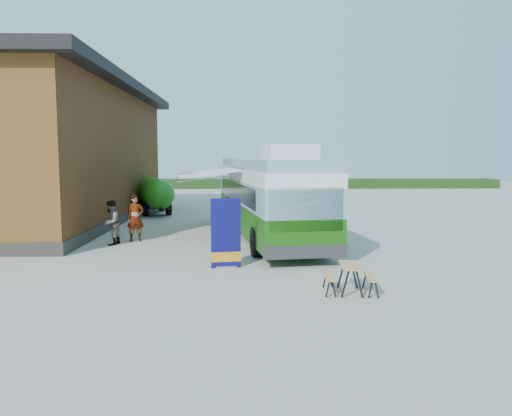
{
  "coord_description": "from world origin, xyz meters",
  "views": [
    {
      "loc": [
        -0.08,
        -17.45,
        3.51
      ],
      "look_at": [
        0.4,
        2.91,
        1.4
      ],
      "focal_mm": 35.0,
      "sensor_mm": 36.0,
      "label": 1
    }
  ],
  "objects_px": {
    "person_a": "(136,218)",
    "banner": "(226,240)",
    "bus": "(267,194)",
    "person_b": "(111,223)",
    "picnic_table": "(350,272)",
    "slurry_tanker": "(153,193)"
  },
  "relations": [
    {
      "from": "person_a",
      "to": "banner",
      "type": "bearing_deg",
      "value": -76.36
    },
    {
      "from": "person_a",
      "to": "bus",
      "type": "bearing_deg",
      "value": -13.52
    },
    {
      "from": "banner",
      "to": "person_b",
      "type": "bearing_deg",
      "value": 129.29
    },
    {
      "from": "picnic_table",
      "to": "person_b",
      "type": "relative_size",
      "value": 0.78
    },
    {
      "from": "person_a",
      "to": "person_b",
      "type": "distance_m",
      "value": 1.1
    },
    {
      "from": "banner",
      "to": "slurry_tanker",
      "type": "xyz_separation_m",
      "value": [
        -5.04,
        15.23,
        0.38
      ]
    },
    {
      "from": "bus",
      "to": "person_a",
      "type": "relative_size",
      "value": 6.66
    },
    {
      "from": "picnic_table",
      "to": "slurry_tanker",
      "type": "xyz_separation_m",
      "value": [
        -8.34,
        18.19,
        0.74
      ]
    },
    {
      "from": "banner",
      "to": "picnic_table",
      "type": "height_order",
      "value": "banner"
    },
    {
      "from": "person_b",
      "to": "slurry_tanker",
      "type": "height_order",
      "value": "slurry_tanker"
    },
    {
      "from": "bus",
      "to": "person_b",
      "type": "distance_m",
      "value": 6.62
    },
    {
      "from": "person_b",
      "to": "bus",
      "type": "bearing_deg",
      "value": 116.57
    },
    {
      "from": "picnic_table",
      "to": "person_b",
      "type": "bearing_deg",
      "value": 142.83
    },
    {
      "from": "picnic_table",
      "to": "person_a",
      "type": "xyz_separation_m",
      "value": [
        -7.21,
        7.96,
        0.43
      ]
    },
    {
      "from": "person_b",
      "to": "slurry_tanker",
      "type": "bearing_deg",
      "value": -167.7
    },
    {
      "from": "slurry_tanker",
      "to": "person_a",
      "type": "bearing_deg",
      "value": -104.41
    },
    {
      "from": "person_b",
      "to": "slurry_tanker",
      "type": "distance_m",
      "value": 10.99
    },
    {
      "from": "bus",
      "to": "person_a",
      "type": "xyz_separation_m",
      "value": [
        -5.49,
        -1.05,
        -0.9
      ]
    },
    {
      "from": "bus",
      "to": "slurry_tanker",
      "type": "bearing_deg",
      "value": 117.15
    },
    {
      "from": "bus",
      "to": "person_b",
      "type": "relative_size",
      "value": 7.34
    },
    {
      "from": "banner",
      "to": "person_a",
      "type": "xyz_separation_m",
      "value": [
        -3.91,
        5.01,
        0.07
      ]
    },
    {
      "from": "picnic_table",
      "to": "banner",
      "type": "bearing_deg",
      "value": 143.02
    }
  ]
}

